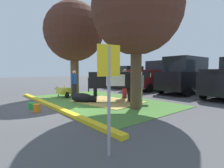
{
  "coord_description": "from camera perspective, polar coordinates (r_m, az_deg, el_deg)",
  "views": [
    {
      "loc": [
        7.44,
        -3.12,
        1.57
      ],
      "look_at": [
        0.72,
        2.44,
        0.9
      ],
      "focal_mm": 27.35,
      "sensor_mm": 36.0,
      "label": 1
    }
  ],
  "objects": [
    {
      "name": "person_visitor_far",
      "position": [
        10.08,
        -12.45,
        0.27
      ],
      "size": [
        0.34,
        0.48,
        1.61
      ],
      "color": "black",
      "rests_on": "ground"
    },
    {
      "name": "person_visitor_near",
      "position": [
        9.66,
        4.24,
        0.38
      ],
      "size": [
        0.48,
        0.34,
        1.67
      ],
      "color": "maroon",
      "rests_on": "ground"
    },
    {
      "name": "grass_island",
      "position": [
        9.01,
        -4.17,
        -5.58
      ],
      "size": [
        7.86,
        4.73,
        0.02
      ],
      "primitive_type": "cube",
      "color": "#477A33",
      "rests_on": "ground"
    },
    {
      "name": "bucket_orange",
      "position": [
        7.19,
        -23.8,
        -7.28
      ],
      "size": [
        0.3,
        0.3,
        0.31
      ],
      "color": "orange",
      "rests_on": "ground"
    },
    {
      "name": "person_handler",
      "position": [
        7.81,
        9.23,
        -1.06
      ],
      "size": [
        0.34,
        0.53,
        1.56
      ],
      "color": "#9E7F5B",
      "rests_on": "ground"
    },
    {
      "name": "bucket_green",
      "position": [
        7.84,
        -25.19,
        -6.55
      ],
      "size": [
        0.29,
        0.29,
        0.26
      ],
      "color": "green",
      "rests_on": "ground"
    },
    {
      "name": "curb_yellow",
      "position": [
        7.85,
        -19.42,
        -6.95
      ],
      "size": [
        9.06,
        0.24,
        0.12
      ],
      "primitive_type": "cube",
      "color": "yellow",
      "rests_on": "ground"
    },
    {
      "name": "hatchback_white",
      "position": [
        16.22,
        5.84,
        2.3
      ],
      "size": [
        2.07,
        4.42,
        2.02
      ],
      "color": "silver",
      "rests_on": "ground"
    },
    {
      "name": "cow_holstein",
      "position": [
        8.56,
        0.85,
        1.28
      ],
      "size": [
        2.29,
        2.65,
        1.56
      ],
      "color": "black",
      "rests_on": "ground"
    },
    {
      "name": "suv_black",
      "position": [
        12.96,
        23.37,
        2.7
      ],
      "size": [
        2.17,
        4.62,
        2.52
      ],
      "color": "black",
      "rests_on": "ground"
    },
    {
      "name": "ground_plane",
      "position": [
        8.22,
        -16.68,
        -6.81
      ],
      "size": [
        80.0,
        80.0,
        0.0
      ],
      "primitive_type": "plane",
      "color": "#4C4C4F"
    },
    {
      "name": "wheelbarrow",
      "position": [
        10.54,
        -15.84,
        -2.23
      ],
      "size": [
        1.6,
        0.63,
        0.63
      ],
      "color": "gold",
      "rests_on": "ground"
    },
    {
      "name": "hay_bedding",
      "position": [
        8.67,
        -1.53,
        -5.87
      ],
      "size": [
        3.55,
        2.89,
        0.04
      ],
      "primitive_type": "cube",
      "rotation": [
        0.0,
        0.0,
        0.17
      ],
      "color": "tan",
      "rests_on": "ground"
    },
    {
      "name": "shade_tree_right",
      "position": [
        7.43,
        8.23,
        23.43
      ],
      "size": [
        3.62,
        3.62,
        5.84
      ],
      "color": "#4C3823",
      "rests_on": "ground"
    },
    {
      "name": "parking_sign",
      "position": [
        3.05,
        -1.05,
        1.87
      ],
      "size": [
        0.12,
        0.44,
        2.03
      ],
      "color": "#99999E",
      "rests_on": "ground"
    },
    {
      "name": "shade_tree_left",
      "position": [
        11.21,
        -12.58,
        16.49
      ],
      "size": [
        3.61,
        3.61,
        5.78
      ],
      "color": "brown",
      "rests_on": "ground"
    },
    {
      "name": "pickup_truck_maroon",
      "position": [
        14.64,
        13.9,
        2.48
      ],
      "size": [
        2.27,
        5.43,
        2.42
      ],
      "color": "maroon",
      "rests_on": "ground"
    },
    {
      "name": "calf_lying",
      "position": [
        8.56,
        -9.75,
        -4.62
      ],
      "size": [
        1.24,
        1.04,
        0.48
      ],
      "color": "black",
      "rests_on": "ground"
    }
  ]
}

